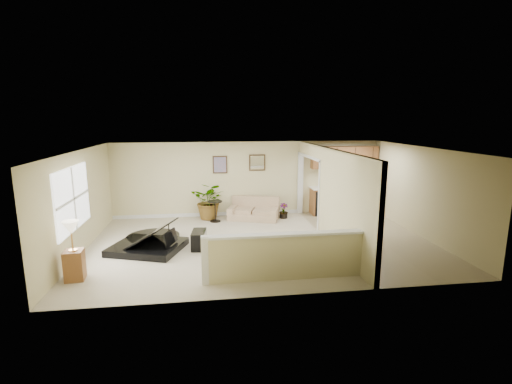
{
  "coord_description": "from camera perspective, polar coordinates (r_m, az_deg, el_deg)",
  "views": [
    {
      "loc": [
        -1.45,
        -9.31,
        3.27
      ],
      "look_at": [
        -0.1,
        0.4,
        1.31
      ],
      "focal_mm": 26.0,
      "sensor_mm": 36.0,
      "label": 1
    }
  ],
  "objects": [
    {
      "name": "small_plant",
      "position": [
        12.34,
        4.27,
        -3.06
      ],
      "size": [
        0.28,
        0.28,
        0.5
      ],
      "color": "black",
      "rests_on": "floor"
    },
    {
      "name": "left_wall",
      "position": [
        10.0,
        -25.5,
        -1.47
      ],
      "size": [
        0.04,
        6.0,
        2.5
      ],
      "primitive_type": "cube",
      "color": "#C5BB87",
      "rests_on": "floor"
    },
    {
      "name": "right_wall",
      "position": [
        11.23,
        24.24,
        -0.06
      ],
      "size": [
        0.04,
        6.0,
        2.5
      ],
      "primitive_type": "cube",
      "color": "#C5BB87",
      "rests_on": "floor"
    },
    {
      "name": "piano_bench",
      "position": [
        9.64,
        -8.77,
        -7.25
      ],
      "size": [
        0.4,
        0.7,
        0.45
      ],
      "primitive_type": "cube",
      "rotation": [
        0.0,
        0.0,
        -0.1
      ],
      "color": "black",
      "rests_on": "floor"
    },
    {
      "name": "palm_plant",
      "position": [
        12.22,
        -7.12,
        -1.38
      ],
      "size": [
        1.38,
        1.29,
        1.23
      ],
      "color": "black",
      "rests_on": "floor"
    },
    {
      "name": "wall_art_left",
      "position": [
        12.38,
        -5.56,
        4.21
      ],
      "size": [
        0.48,
        0.04,
        0.58
      ],
      "color": "#372514",
      "rests_on": "back_wall"
    },
    {
      "name": "kitchen_vinyl",
      "position": [
        10.89,
        17.63,
        -6.7
      ],
      "size": [
        2.7,
        6.0,
        0.01
      ],
      "primitive_type": "cube",
      "color": "gray",
      "rests_on": "floor"
    },
    {
      "name": "loveseat",
      "position": [
        12.24,
        -0.39,
        -2.51
      ],
      "size": [
        1.88,
        1.39,
        0.92
      ],
      "rotation": [
        0.0,
        0.0,
        -0.32
      ],
      "color": "tan",
      "rests_on": "floor"
    },
    {
      "name": "front_wall",
      "position": [
        6.78,
        4.83,
        -6.07
      ],
      "size": [
        9.0,
        0.04,
        2.5
      ],
      "primitive_type": "cube",
      "color": "#C5BB87",
      "rests_on": "floor"
    },
    {
      "name": "interior_partition",
      "position": [
        10.31,
        10.63,
        -0.37
      ],
      "size": [
        0.18,
        5.99,
        2.5
      ],
      "color": "#C5BB87",
      "rests_on": "floor"
    },
    {
      "name": "pony_half_wall",
      "position": [
        7.68,
        4.13,
        -9.71
      ],
      "size": [
        3.42,
        0.22,
        1.0
      ],
      "color": "#C5BB87",
      "rests_on": "floor"
    },
    {
      "name": "left_window",
      "position": [
        9.49,
        -26.4,
        -0.94
      ],
      "size": [
        0.05,
        2.15,
        1.45
      ],
      "primitive_type": "cube",
      "color": "white",
      "rests_on": "left_wall"
    },
    {
      "name": "back_wall",
      "position": [
        12.56,
        -1.19,
        2.05
      ],
      "size": [
        9.0,
        0.04,
        2.5
      ],
      "primitive_type": "cube",
      "color": "#C5BB87",
      "rests_on": "floor"
    },
    {
      "name": "wall_mirror",
      "position": [
        12.49,
        0.19,
        4.55
      ],
      "size": [
        0.55,
        0.04,
        0.55
      ],
      "color": "#372514",
      "rests_on": "back_wall"
    },
    {
      "name": "ceiling",
      "position": [
        9.45,
        0.94,
        6.63
      ],
      "size": [
        9.0,
        6.0,
        0.04
      ],
      "primitive_type": "cube",
      "color": "silver",
      "rests_on": "back_wall"
    },
    {
      "name": "accent_table",
      "position": [
        11.91,
        -6.32,
        -2.54
      ],
      "size": [
        0.47,
        0.47,
        0.68
      ],
      "color": "black",
      "rests_on": "floor"
    },
    {
      "name": "piano",
      "position": [
        9.79,
        -16.61,
        -4.68
      ],
      "size": [
        2.29,
        2.27,
        1.56
      ],
      "rotation": [
        0.0,
        0.0,
        -0.34
      ],
      "color": "black",
      "rests_on": "floor"
    },
    {
      "name": "kitchen_cabinets",
      "position": [
        13.13,
        12.93,
        0.49
      ],
      "size": [
        2.36,
        0.65,
        2.33
      ],
      "color": "brown",
      "rests_on": "floor"
    },
    {
      "name": "floor",
      "position": [
        9.97,
        0.89,
        -7.84
      ],
      "size": [
        9.0,
        9.0,
        0.0
      ],
      "primitive_type": "plane",
      "color": "tan",
      "rests_on": "ground"
    },
    {
      "name": "lamp_stand",
      "position": [
        8.5,
        -26.27,
        -8.72
      ],
      "size": [
        0.4,
        0.4,
        1.25
      ],
      "color": "brown",
      "rests_on": "floor"
    }
  ]
}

